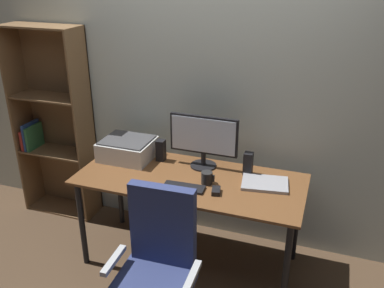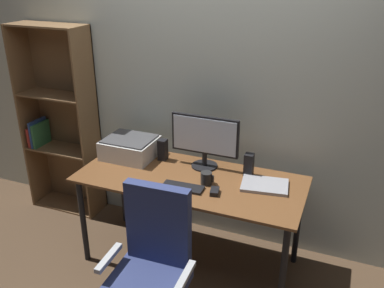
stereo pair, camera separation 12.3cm
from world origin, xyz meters
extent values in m
plane|color=#4C3826|center=(0.00, 0.00, 0.00)|extent=(12.00, 12.00, 0.00)
cube|color=beige|center=(0.00, 0.53, 1.30)|extent=(6.40, 0.10, 2.60)
cube|color=brown|center=(0.00, 0.00, 0.73)|extent=(1.65, 0.71, 0.02)
cylinder|color=black|center=(-0.76, -0.30, 0.36)|extent=(0.04, 0.04, 0.72)
cylinder|color=black|center=(0.76, -0.30, 0.36)|extent=(0.04, 0.04, 0.72)
cylinder|color=black|center=(-0.76, 0.30, 0.36)|extent=(0.04, 0.04, 0.72)
cylinder|color=black|center=(0.76, 0.30, 0.36)|extent=(0.04, 0.04, 0.72)
cylinder|color=black|center=(0.03, 0.22, 0.75)|extent=(0.20, 0.20, 0.01)
cylinder|color=black|center=(0.03, 0.22, 0.80)|extent=(0.04, 0.04, 0.10)
cube|color=black|center=(0.03, 0.22, 1.00)|extent=(0.52, 0.03, 0.30)
cube|color=silver|center=(0.03, 0.20, 1.00)|extent=(0.49, 0.01, 0.27)
cube|color=black|center=(0.01, -0.16, 0.75)|extent=(0.29, 0.12, 0.02)
cube|color=black|center=(0.24, -0.14, 0.76)|extent=(0.07, 0.11, 0.03)
cylinder|color=black|center=(0.14, -0.04, 0.78)|extent=(0.08, 0.08, 0.09)
cube|color=black|center=(0.19, -0.04, 0.79)|extent=(0.02, 0.01, 0.05)
cube|color=#99999E|center=(0.53, 0.08, 0.75)|extent=(0.35, 0.27, 0.02)
cube|color=black|center=(-0.32, 0.21, 0.82)|extent=(0.06, 0.07, 0.17)
cube|color=black|center=(0.38, 0.21, 0.82)|extent=(0.06, 0.07, 0.17)
cube|color=silver|center=(-0.58, 0.16, 0.81)|extent=(0.40, 0.34, 0.15)
cube|color=#424244|center=(-0.58, 0.16, 0.90)|extent=(0.37, 0.31, 0.01)
cube|color=navy|center=(0.05, -0.62, 0.75)|extent=(0.40, 0.09, 0.52)
cube|color=#B7BABC|center=(-0.18, -0.82, 0.58)|extent=(0.05, 0.26, 0.03)
cube|color=#B7BABC|center=(0.30, -0.80, 0.58)|extent=(0.05, 0.26, 0.03)
cube|color=brown|center=(-1.73, 0.32, 0.86)|extent=(0.02, 0.28, 1.71)
cube|color=brown|center=(-1.07, 0.32, 0.86)|extent=(0.02, 0.28, 1.71)
cube|color=brown|center=(-1.40, 0.45, 0.86)|extent=(0.68, 0.01, 1.71)
cube|color=brown|center=(-1.40, 0.32, 0.01)|extent=(0.64, 0.26, 0.02)
cube|color=brown|center=(-1.40, 0.32, 0.60)|extent=(0.64, 0.26, 0.02)
cube|color=brown|center=(-1.40, 0.32, 1.11)|extent=(0.64, 0.26, 0.02)
cube|color=brown|center=(-1.40, 0.32, 1.71)|extent=(0.64, 0.26, 0.02)
cube|color=#B22D28|center=(-1.68, 0.31, 0.70)|extent=(0.03, 0.22, 0.18)
cube|color=#28478C|center=(-1.64, 0.31, 0.73)|extent=(0.02, 0.22, 0.25)
cube|color=#337242|center=(-1.62, 0.31, 0.72)|extent=(0.02, 0.22, 0.22)
camera|label=1|loc=(0.90, -2.49, 2.17)|focal=38.77mm
camera|label=2|loc=(1.01, -2.45, 2.17)|focal=38.77mm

